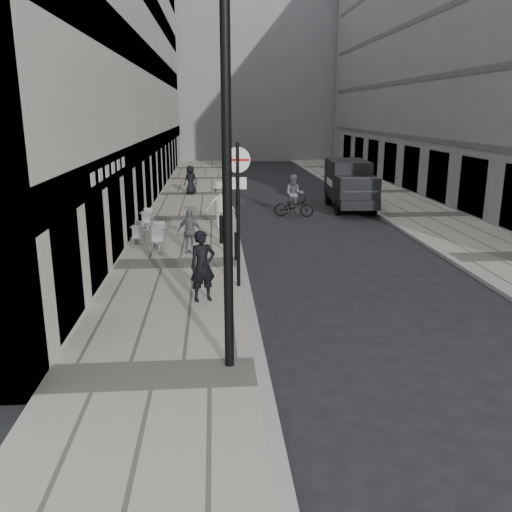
{
  "coord_description": "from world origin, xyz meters",
  "views": [
    {
      "loc": [
        -0.83,
        -6.5,
        4.82
      ],
      "look_at": [
        0.16,
        6.23,
        1.4
      ],
      "focal_mm": 38.0,
      "sensor_mm": 36.0,
      "label": 1
    }
  ],
  "objects_px": {
    "sign_post": "(238,196)",
    "lamppost": "(227,164)",
    "walking_man": "(203,266)",
    "cyclist": "(294,200)",
    "panel_van": "(350,182)"
  },
  "relations": [
    {
      "from": "sign_post",
      "to": "lamppost",
      "type": "xyz_separation_m",
      "value": [
        -0.4,
        -4.84,
        1.31
      ]
    },
    {
      "from": "walking_man",
      "to": "sign_post",
      "type": "height_order",
      "value": "sign_post"
    },
    {
      "from": "lamppost",
      "to": "panel_van",
      "type": "height_order",
      "value": "lamppost"
    },
    {
      "from": "lamppost",
      "to": "sign_post",
      "type": "bearing_deg",
      "value": 85.28
    },
    {
      "from": "sign_post",
      "to": "lamppost",
      "type": "distance_m",
      "value": 5.03
    },
    {
      "from": "sign_post",
      "to": "cyclist",
      "type": "relative_size",
      "value": 1.97
    },
    {
      "from": "cyclist",
      "to": "lamppost",
      "type": "bearing_deg",
      "value": -93.84
    },
    {
      "from": "walking_man",
      "to": "lamppost",
      "type": "height_order",
      "value": "lamppost"
    },
    {
      "from": "cyclist",
      "to": "walking_man",
      "type": "bearing_deg",
      "value": -100.1
    },
    {
      "from": "walking_man",
      "to": "lamppost",
      "type": "relative_size",
      "value": 0.27
    },
    {
      "from": "lamppost",
      "to": "cyclist",
      "type": "bearing_deg",
      "value": 77.25
    },
    {
      "from": "sign_post",
      "to": "panel_van",
      "type": "relative_size",
      "value": 0.75
    },
    {
      "from": "cyclist",
      "to": "sign_post",
      "type": "bearing_deg",
      "value": -97.33
    },
    {
      "from": "walking_man",
      "to": "lamppost",
      "type": "distance_m",
      "value": 4.75
    },
    {
      "from": "panel_van",
      "to": "sign_post",
      "type": "bearing_deg",
      "value": -113.14
    }
  ]
}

